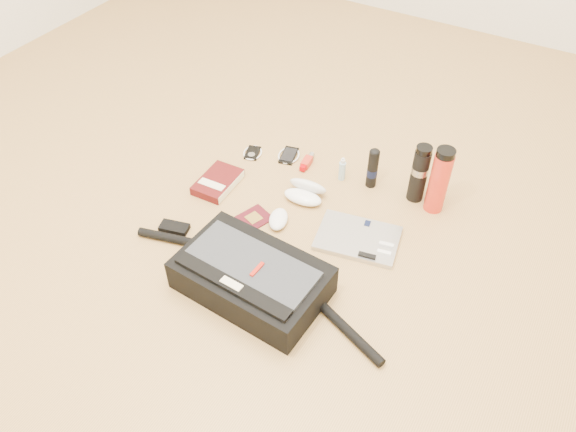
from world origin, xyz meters
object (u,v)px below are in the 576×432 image
at_px(thermos_red, 439,181).
at_px(book, 218,182).
at_px(laptop, 358,238).
at_px(thermos_black, 419,173).
at_px(messenger_bag, 251,277).

bearing_deg(thermos_red, book, -158.86).
bearing_deg(book, laptop, -1.59).
xyz_separation_m(laptop, thermos_black, (0.09, 0.32, 0.11)).
distance_m(messenger_bag, thermos_black, 0.76).
xyz_separation_m(laptop, book, (-0.61, -0.01, 0.01)).
height_order(thermos_black, thermos_red, thermos_red).
bearing_deg(thermos_red, thermos_black, 166.42).
distance_m(messenger_bag, thermos_red, 0.78).
xyz_separation_m(laptop, thermos_red, (0.18, 0.30, 0.13)).
distance_m(laptop, book, 0.61).
relative_size(messenger_bag, laptop, 3.06).
xyz_separation_m(book, thermos_red, (0.79, 0.30, 0.12)).
bearing_deg(thermos_black, messenger_bag, -113.74).
height_order(book, thermos_black, thermos_black).
distance_m(book, thermos_red, 0.85).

